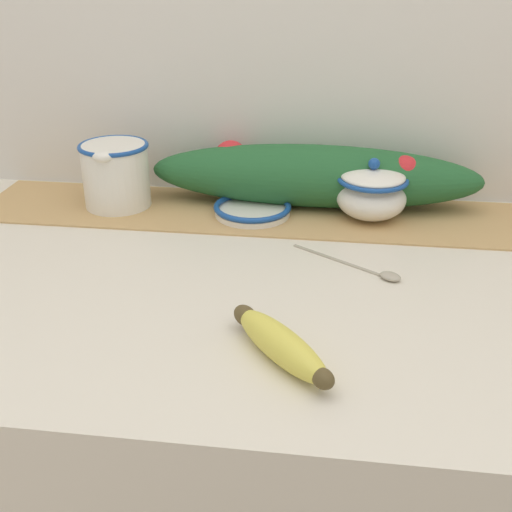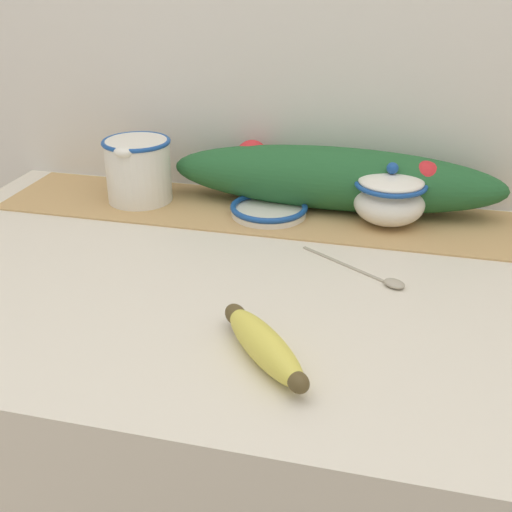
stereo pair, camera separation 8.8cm
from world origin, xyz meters
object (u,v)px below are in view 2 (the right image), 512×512
cream_pitcher (139,168)px  spoon (383,279)px  sugar_bowl (390,197)px  banana (264,345)px  small_dish (269,210)px

cream_pitcher → spoon: (0.46, -0.21, -0.06)m
cream_pitcher → spoon: 0.51m
sugar_bowl → banana: bearing=-104.6°
small_dish → spoon: 0.29m
small_dish → spoon: size_ratio=0.82×
cream_pitcher → spoon: cream_pitcher is taller
banana → spoon: (0.12, 0.23, -0.02)m
banana → small_dish: bearing=102.1°
banana → cream_pitcher: bearing=127.8°
cream_pitcher → banana: bearing=-52.2°
small_dish → banana: banana is taller
cream_pitcher → banana: cream_pitcher is taller
banana → spoon: bearing=61.9°
small_dish → banana: size_ratio=0.88×
cream_pitcher → sugar_bowl: (0.46, -0.00, -0.01)m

